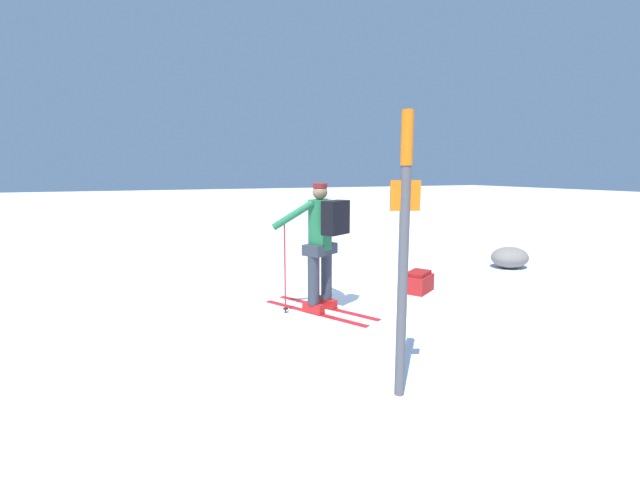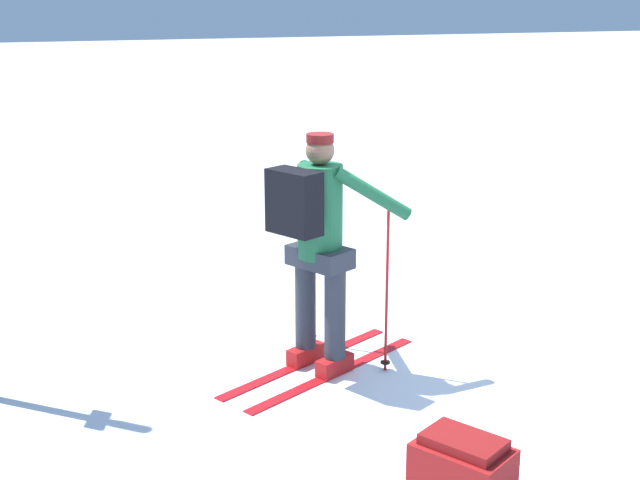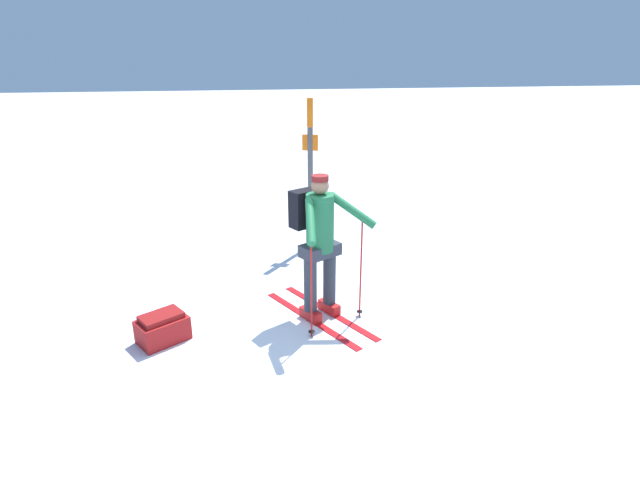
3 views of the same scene
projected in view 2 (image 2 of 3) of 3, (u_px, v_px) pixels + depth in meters
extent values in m
plane|color=white|center=(436.00, 372.00, 6.39)|extent=(80.00, 80.00, 0.00)
cube|color=red|center=(306.00, 362.00, 6.54)|extent=(0.90, 1.52, 0.01)
cube|color=red|center=(306.00, 354.00, 6.53)|extent=(0.24, 0.32, 0.12)
cylinder|color=#2D333D|center=(305.00, 300.00, 6.41)|extent=(0.15, 0.15, 0.72)
cube|color=red|center=(335.00, 373.00, 6.36)|extent=(0.90, 1.52, 0.01)
cube|color=red|center=(335.00, 365.00, 6.34)|extent=(0.24, 0.32, 0.12)
cylinder|color=#2D333D|center=(335.00, 310.00, 6.22)|extent=(0.15, 0.15, 0.72)
cube|color=#2D333D|center=(320.00, 257.00, 6.22)|extent=(0.51, 0.45, 0.14)
cylinder|color=#1E663D|center=(320.00, 211.00, 6.13)|extent=(0.31, 0.31, 0.65)
sphere|color=#8C664C|center=(320.00, 150.00, 6.01)|extent=(0.20, 0.20, 0.20)
cylinder|color=maroon|center=(320.00, 138.00, 5.98)|extent=(0.19, 0.19, 0.06)
cube|color=black|center=(294.00, 202.00, 5.92)|extent=(0.42, 0.35, 0.43)
cylinder|color=red|center=(312.00, 267.00, 6.73)|extent=(0.02, 0.02, 1.24)
cylinder|color=black|center=(312.00, 336.00, 6.88)|extent=(0.07, 0.07, 0.01)
cylinder|color=#1E663D|center=(309.00, 181.00, 6.43)|extent=(0.54, 0.32, 0.40)
cylinder|color=red|center=(387.00, 289.00, 6.25)|extent=(0.02, 0.02, 1.24)
cylinder|color=black|center=(385.00, 362.00, 6.41)|extent=(0.07, 0.07, 0.01)
cylinder|color=#1E663D|center=(373.00, 194.00, 6.04)|extent=(0.15, 0.56, 0.40)
cube|color=maroon|center=(462.00, 469.00, 4.86)|extent=(0.61, 0.56, 0.26)
cube|color=maroon|center=(464.00, 442.00, 4.82)|extent=(0.51, 0.46, 0.06)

